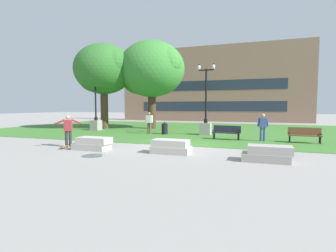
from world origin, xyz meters
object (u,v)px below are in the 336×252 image
object	(u,v)px
lamp_post_center	(206,121)
concrete_block_center	(93,144)
park_bench_near_left	(226,131)
park_bench_near_right	(304,134)
person_bystander_far_lawn	(263,126)
lamp_post_right	(96,120)
concrete_block_right	(267,154)
person_bystander_near_lawn	(149,122)
concrete_block_left	(171,147)
skateboard	(65,146)
person_skateboarder	(68,129)
trash_bin	(165,128)

from	to	relation	value
lamp_post_center	concrete_block_center	bearing A→B (deg)	-114.79
park_bench_near_left	lamp_post_center	distance (m)	3.02
park_bench_near_right	person_bystander_far_lawn	world-z (taller)	person_bystander_far_lawn
park_bench_near_left	lamp_post_right	xyz separation A→B (m)	(-12.01, 2.88, 0.45)
concrete_block_right	person_bystander_near_lawn	xyz separation A→B (m)	(-8.56, 8.07, 0.68)
concrete_block_left	concrete_block_right	distance (m)	4.21
concrete_block_center	park_bench_near_left	world-z (taller)	park_bench_near_left
park_bench_near_right	concrete_block_left	bearing A→B (deg)	-137.50
skateboard	person_bystander_far_lawn	xyz separation A→B (m)	(9.79, 6.21, 0.90)
park_bench_near_left	park_bench_near_right	xyz separation A→B (m)	(4.57, -0.12, 0.00)
lamp_post_center	concrete_block_right	bearing A→B (deg)	-64.46
concrete_block_left	lamp_post_right	bearing A→B (deg)	138.99
park_bench_near_left	person_bystander_near_lawn	world-z (taller)	person_bystander_near_lawn
concrete_block_right	lamp_post_center	size ratio (longest dim) A/B	0.35
person_bystander_near_lawn	concrete_block_center	bearing A→B (deg)	-87.38
concrete_block_left	lamp_post_right	world-z (taller)	lamp_post_right
concrete_block_right	person_skateboarder	size ratio (longest dim) A/B	1.10
concrete_block_left	concrete_block_right	world-z (taller)	same
concrete_block_left	lamp_post_right	xyz separation A→B (m)	(-10.19, 8.86, 0.69)
lamp_post_right	lamp_post_center	bearing A→B (deg)	-3.07
person_skateboarder	person_bystander_near_lawn	world-z (taller)	person_bystander_near_lawn
concrete_block_center	lamp_post_center	size ratio (longest dim) A/B	0.35
park_bench_near_right	lamp_post_center	size ratio (longest dim) A/B	0.34
person_skateboarder	person_bystander_far_lawn	bearing A→B (deg)	30.31
person_skateboarder	park_bench_near_left	distance (m)	9.71
concrete_block_center	person_bystander_near_lawn	distance (m)	8.00
skateboard	lamp_post_center	size ratio (longest dim) A/B	0.19
concrete_block_right	concrete_block_center	bearing A→B (deg)	179.26
park_bench_near_left	lamp_post_center	bearing A→B (deg)	128.19
person_bystander_near_lawn	person_bystander_far_lawn	distance (m)	8.63
concrete_block_center	concrete_block_left	world-z (taller)	same
concrete_block_center	person_bystander_near_lawn	size ratio (longest dim) A/B	1.11
concrete_block_center	skateboard	distance (m)	1.73
park_bench_near_right	lamp_post_center	world-z (taller)	lamp_post_center
concrete_block_center	park_bench_near_right	bearing A→B (deg)	30.84
concrete_block_left	concrete_block_center	bearing A→B (deg)	-174.90
concrete_block_left	lamp_post_center	size ratio (longest dim) A/B	0.33
park_bench_near_left	park_bench_near_right	distance (m)	4.57
skateboard	park_bench_near_left	xyz separation A→B (m)	(7.56, 6.36, 0.45)
person_skateboarder	lamp_post_center	distance (m)	10.12
concrete_block_right	skateboard	xyz separation A→B (m)	(-9.91, 0.09, -0.22)
person_skateboarder	lamp_post_right	distance (m)	9.83
trash_bin	concrete_block_right	bearing A→B (deg)	-48.24
concrete_block_left	trash_bin	distance (m)	8.32
park_bench_near_right	person_bystander_near_lawn	world-z (taller)	person_bystander_near_lawn
person_bystander_near_lawn	person_bystander_far_lawn	world-z (taller)	same
skateboard	person_bystander_near_lawn	bearing A→B (deg)	80.40
park_bench_near_left	person_bystander_near_lawn	bearing A→B (deg)	165.34
concrete_block_center	lamp_post_right	bearing A→B (deg)	123.80
concrete_block_center	person_skateboarder	bearing A→B (deg)	167.71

